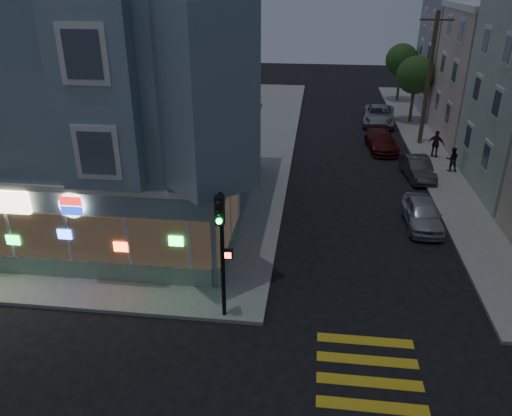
% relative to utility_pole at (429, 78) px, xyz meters
% --- Properties ---
extents(ground, '(120.00, 120.00, 0.00)m').
position_rel_utility_pole_xyz_m(ground, '(-12.00, -24.00, -4.80)').
color(ground, black).
rests_on(ground, ground).
extents(sidewalk_nw, '(33.00, 42.00, 0.15)m').
position_rel_utility_pole_xyz_m(sidewalk_nw, '(-25.50, -1.00, -4.72)').
color(sidewalk_nw, gray).
rests_on(sidewalk_nw, ground).
extents(corner_building, '(14.60, 14.60, 11.40)m').
position_rel_utility_pole_xyz_m(corner_building, '(-18.00, -13.02, 1.02)').
color(corner_building, slate).
rests_on(corner_building, sidewalk_nw).
extents(row_house_d, '(12.00, 8.60, 10.50)m').
position_rel_utility_pole_xyz_m(row_house_d, '(7.50, 10.00, 0.60)').
color(row_house_d, gray).
rests_on(row_house_d, sidewalk_ne).
extents(utility_pole, '(2.20, 0.30, 9.00)m').
position_rel_utility_pole_xyz_m(utility_pole, '(0.00, 0.00, 0.00)').
color(utility_pole, '#4C3826').
rests_on(utility_pole, sidewalk_ne).
extents(street_tree_near, '(3.00, 3.00, 5.30)m').
position_rel_utility_pole_xyz_m(street_tree_near, '(0.20, 6.00, -0.86)').
color(street_tree_near, '#4C3826').
rests_on(street_tree_near, sidewalk_ne).
extents(street_tree_far, '(3.00, 3.00, 5.30)m').
position_rel_utility_pole_xyz_m(street_tree_far, '(0.20, 14.00, -0.86)').
color(street_tree_far, '#4C3826').
rests_on(street_tree_far, sidewalk_ne).
extents(pedestrian_a, '(0.76, 0.61, 1.52)m').
position_rel_utility_pole_xyz_m(pedestrian_a, '(0.92, -5.67, -3.89)').
color(pedestrian_a, black).
rests_on(pedestrian_a, sidewalk_ne).
extents(pedestrian_b, '(1.14, 0.83, 1.80)m').
position_rel_utility_pole_xyz_m(pedestrian_b, '(0.44, -3.07, -3.75)').
color(pedestrian_b, '#242028').
rests_on(pedestrian_b, sidewalk_ne).
extents(parked_car_a, '(1.64, 3.99, 1.35)m').
position_rel_utility_pole_xyz_m(parked_car_a, '(-2.16, -13.35, -4.12)').
color(parked_car_a, '#B2B5BA').
rests_on(parked_car_a, ground).
extents(parked_car_b, '(1.76, 3.99, 1.28)m').
position_rel_utility_pole_xyz_m(parked_car_b, '(-1.30, -6.77, -4.16)').
color(parked_car_b, '#393C3F').
rests_on(parked_car_b, ground).
extents(parked_car_c, '(2.21, 4.64, 1.31)m').
position_rel_utility_pole_xyz_m(parked_car_c, '(-2.91, -1.57, -4.14)').
color(parked_car_c, '#511312').
rests_on(parked_car_c, ground).
extents(parked_car_d, '(2.97, 5.58, 1.49)m').
position_rel_utility_pole_xyz_m(parked_car_d, '(-2.43, 5.30, -4.05)').
color(parked_car_d, '#9DA3A7').
rests_on(parked_car_d, ground).
extents(traffic_signal, '(0.55, 0.53, 4.75)m').
position_rel_utility_pole_xyz_m(traffic_signal, '(-10.41, -21.82, -1.44)').
color(traffic_signal, black).
rests_on(traffic_signal, sidewalk_nw).
extents(fire_hydrant, '(0.45, 0.26, 0.77)m').
position_rel_utility_pole_xyz_m(fire_hydrant, '(-0.53, -7.92, -4.24)').
color(fire_hydrant, silver).
rests_on(fire_hydrant, sidewalk_ne).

